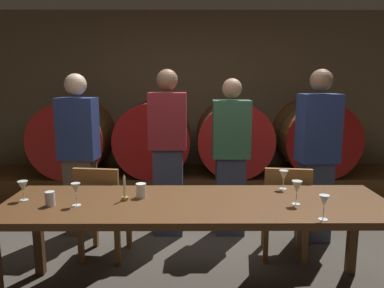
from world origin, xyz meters
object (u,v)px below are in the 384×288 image
at_px(wine_barrel_far_right, 314,137).
at_px(wine_glass_far_right, 324,202).
at_px(wine_glass_center, 284,176).
at_px(wine_barrel_far_left, 74,137).
at_px(wine_glass_right, 297,188).
at_px(wine_glass_far_left, 23,187).
at_px(wine_barrel_center_right, 233,137).
at_px(candle_center, 125,193).
at_px(chair_right, 286,208).
at_px(guest_far_left, 79,154).
at_px(guest_center_right, 231,157).
at_px(wine_barrel_center_left, 154,137).
at_px(guest_far_right, 317,155).
at_px(cup_left, 50,199).
at_px(wine_glass_left, 76,189).
at_px(chair_left, 102,208).
at_px(dining_table, 197,210).
at_px(cup_center, 141,190).
at_px(guest_center_left, 168,152).

relative_size(wine_barrel_far_right, wine_glass_far_right, 6.04).
distance_m(wine_barrel_far_right, wine_glass_center, 2.32).
height_order(wine_barrel_far_left, wine_glass_right, wine_barrel_far_left).
bearing_deg(wine_glass_far_left, wine_barrel_far_left, 98.36).
relative_size(wine_barrel_center_right, candle_center, 4.93).
relative_size(chair_right, guest_far_left, 0.52).
bearing_deg(guest_center_right, wine_barrel_center_left, -53.50).
bearing_deg(guest_center_right, guest_far_right, 167.33).
bearing_deg(candle_center, wine_glass_center, 12.46).
bearing_deg(cup_left, chair_right, 20.45).
bearing_deg(wine_glass_left, wine_barrel_center_right, 61.16).
bearing_deg(wine_glass_far_right, guest_far_right, 73.23).
distance_m(chair_left, guest_far_left, 0.77).
relative_size(wine_glass_center, wine_glass_right, 0.90).
bearing_deg(wine_glass_far_right, cup_left, 171.47).
height_order(wine_glass_center, wine_glass_right, wine_glass_right).
height_order(wine_barrel_center_left, guest_far_left, guest_far_left).
bearing_deg(chair_left, wine_glass_far_left, 61.76).
bearing_deg(chair_right, wine_glass_right, 88.97).
distance_m(dining_table, guest_far_right, 1.58).
bearing_deg(wine_barrel_far_right, dining_table, -124.01).
bearing_deg(wine_barrel_center_right, wine_barrel_far_left, 180.00).
distance_m(chair_right, guest_center_right, 0.81).
xyz_separation_m(chair_left, guest_far_left, (-0.35, 0.58, 0.38)).
relative_size(chair_left, wine_glass_far_right, 5.43).
bearing_deg(wine_barrel_far_left, cup_left, -76.84).
xyz_separation_m(wine_glass_left, cup_center, (0.43, 0.18, -0.07)).
height_order(chair_left, chair_right, same).
bearing_deg(wine_glass_center, wine_glass_left, -166.04).
relative_size(guest_far_right, wine_glass_center, 11.20).
xyz_separation_m(wine_barrel_center_left, dining_table, (0.54, -2.43, -0.14)).
bearing_deg(guest_far_left, chair_left, 126.33).
distance_m(wine_barrel_far_right, guest_center_right, 1.77).
relative_size(wine_barrel_center_right, guest_far_right, 0.57).
bearing_deg(wine_barrel_center_right, wine_glass_far_left, -126.95).
bearing_deg(candle_center, dining_table, -3.68).
xyz_separation_m(dining_table, cup_left, (-1.03, -0.08, 0.12)).
bearing_deg(wine_barrel_far_left, chair_right, -36.94).
distance_m(wine_barrel_center_right, guest_far_right, 1.57).
distance_m(guest_far_left, wine_glass_center, 2.09).
distance_m(wine_barrel_far_left, wine_glass_far_right, 3.68).
relative_size(dining_table, wine_glass_right, 16.27).
xyz_separation_m(wine_glass_far_left, cup_left, (0.24, -0.12, -0.05)).
distance_m(chair_left, chair_right, 1.65).
height_order(wine_barrel_center_right, chair_left, wine_barrel_center_right).
relative_size(guest_far_right, wine_glass_left, 10.61).
bearing_deg(guest_far_left, wine_barrel_center_right, -139.22).
height_order(chair_left, candle_center, candle_center).
distance_m(chair_left, guest_center_left, 0.90).
distance_m(guest_far_left, wine_glass_far_right, 2.52).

